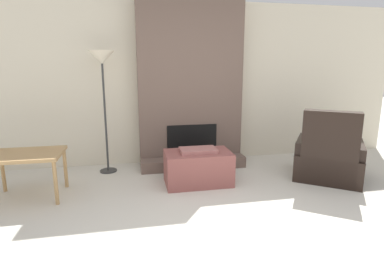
# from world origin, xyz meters

# --- Properties ---
(ground_plane) EXTENTS (24.00, 24.00, 0.00)m
(ground_plane) POSITION_xyz_m (0.00, 0.00, 0.00)
(ground_plane) COLOR beige
(wall_back) EXTENTS (7.53, 0.06, 2.60)m
(wall_back) POSITION_xyz_m (0.00, 2.75, 1.30)
(wall_back) COLOR beige
(wall_back) RESTS_ON ground_plane
(fireplace) EXTENTS (1.64, 0.60, 2.60)m
(fireplace) POSITION_xyz_m (0.00, 2.54, 1.23)
(fireplace) COLOR brown
(fireplace) RESTS_ON ground_plane
(ottoman) EXTENTS (0.89, 0.52, 0.50)m
(ottoman) POSITION_xyz_m (-0.07, 1.64, 0.23)
(ottoman) COLOR #8C4C47
(ottoman) RESTS_ON ground_plane
(armchair) EXTENTS (1.19, 1.19, 1.01)m
(armchair) POSITION_xyz_m (1.78, 1.45, 0.29)
(armchair) COLOR black
(armchair) RESTS_ON ground_plane
(side_table) EXTENTS (0.83, 0.60, 0.56)m
(side_table) POSITION_xyz_m (-2.18, 1.60, 0.50)
(side_table) COLOR tan
(side_table) RESTS_ON ground_plane
(floor_lamp_left) EXTENTS (0.37, 0.37, 1.80)m
(floor_lamp_left) POSITION_xyz_m (-1.31, 2.38, 1.59)
(floor_lamp_left) COLOR #333333
(floor_lamp_left) RESTS_ON ground_plane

